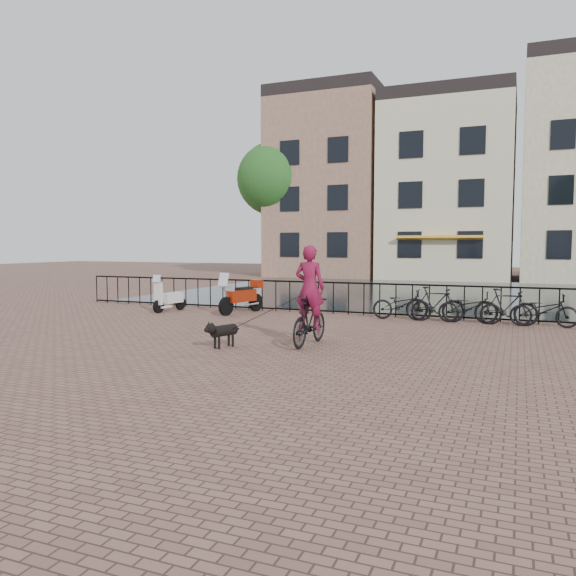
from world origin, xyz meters
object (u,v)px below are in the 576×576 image
at_px(motorcycle, 241,292).
at_px(scooter, 170,292).
at_px(cyclist, 310,301).
at_px(dog, 224,334).

relative_size(motorcycle, scooter, 1.40).
bearing_deg(cyclist, scooter, -30.24).
distance_m(cyclist, motorcycle, 6.10).
height_order(cyclist, motorcycle, cyclist).
height_order(cyclist, dog, cyclist).
distance_m(dog, scooter, 7.02).
height_order(dog, motorcycle, motorcycle).
height_order(cyclist, scooter, cyclist).
bearing_deg(motorcycle, cyclist, -34.72).
distance_m(cyclist, dog, 1.99).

